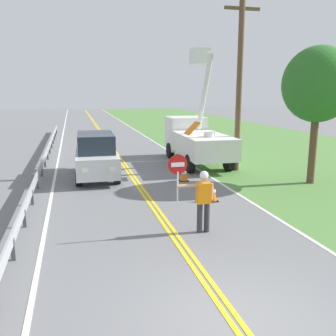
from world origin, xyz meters
TOP-DOWN VIEW (x-y plane):
  - ground_plane at (0.00, 0.00)m, footprint 160.00×160.00m
  - grass_verge_right at (11.60, 20.00)m, footprint 16.00×110.00m
  - centerline_yellow_left at (-0.09, 20.00)m, footprint 0.11×110.00m
  - centerline_yellow_right at (0.09, 20.00)m, footprint 0.11×110.00m
  - edge_line_right at (3.60, 20.00)m, footprint 0.12×110.00m
  - edge_line_left at (-3.60, 20.00)m, footprint 0.12×110.00m
  - flagger_worker at (0.88, 4.18)m, footprint 1.09×0.25m
  - stop_sign_paddle at (0.11, 4.18)m, footprint 0.56×0.04m
  - utility_bucket_truck at (4.04, 14.30)m, footprint 2.81×6.86m
  - oncoming_suv_nearest at (-1.66, 11.93)m, footprint 2.00×4.64m
  - utility_pole_near at (5.43, 11.78)m, footprint 1.80×0.28m
  - traffic_cone_lead at (2.26, 6.98)m, footprint 0.40×0.40m
  - traffic_cone_mid at (2.14, 10.24)m, footprint 0.40×0.40m
  - guardrail_left_shoulder at (-4.20, 16.18)m, footprint 0.10×32.00m
  - roadside_tree_verge at (7.50, 8.46)m, footprint 3.00×3.00m

SIDE VIEW (x-z plane):
  - ground_plane at x=0.00m, z-range 0.00..0.00m
  - grass_verge_right at x=11.60m, z-range 0.00..0.01m
  - centerline_yellow_left at x=-0.09m, z-range 0.00..0.01m
  - centerline_yellow_right at x=0.09m, z-range 0.00..0.01m
  - edge_line_right at x=3.60m, z-range 0.00..0.01m
  - edge_line_left at x=-3.60m, z-range 0.00..0.01m
  - traffic_cone_lead at x=2.26m, z-range -0.01..0.69m
  - traffic_cone_mid at x=2.14m, z-range -0.01..0.69m
  - guardrail_left_shoulder at x=-4.20m, z-range 0.16..0.87m
  - flagger_worker at x=0.88m, z-range 0.13..1.96m
  - oncoming_suv_nearest at x=-1.66m, z-range 0.01..2.11m
  - utility_bucket_truck at x=4.04m, z-range -1.66..4.54m
  - stop_sign_paddle at x=0.11m, z-range 0.54..2.87m
  - roadside_tree_verge at x=7.50m, z-range 1.32..7.22m
  - utility_pole_near at x=5.43m, z-range 0.18..8.64m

